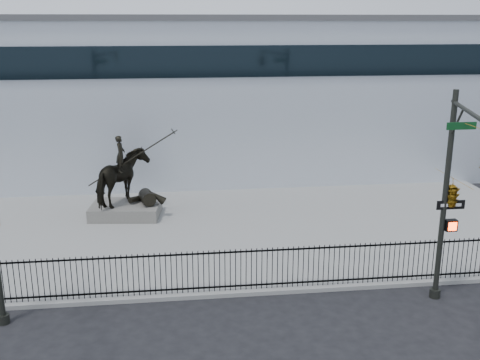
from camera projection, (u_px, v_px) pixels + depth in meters
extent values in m
plane|color=black|center=(230.00, 313.00, 17.97)|extent=(120.00, 120.00, 0.00)
cube|color=gray|center=(213.00, 232.00, 24.63)|extent=(30.00, 12.00, 0.15)
cube|color=silver|center=(197.00, 94.00, 35.83)|extent=(44.00, 14.00, 9.00)
cube|color=black|center=(226.00, 286.00, 19.08)|extent=(22.00, 0.05, 0.05)
cube|color=black|center=(225.00, 253.00, 18.74)|extent=(22.00, 0.05, 0.05)
cube|color=black|center=(226.00, 270.00, 18.92)|extent=(22.00, 0.03, 1.50)
cube|color=#5A5752|center=(126.00, 210.00, 26.33)|extent=(3.38, 2.52, 0.59)
imported|color=black|center=(124.00, 178.00, 25.90)|extent=(2.41, 2.72, 2.51)
imported|color=black|center=(120.00, 154.00, 25.58)|extent=(0.48, 0.66, 1.70)
cylinder|color=black|center=(130.00, 160.00, 25.66)|extent=(4.02, 0.53, 2.55)
cylinder|color=black|center=(4.00, 319.00, 17.30)|extent=(0.36, 0.36, 0.30)
cylinder|color=black|center=(435.00, 293.00, 18.94)|extent=(0.36, 0.36, 0.30)
cylinder|color=black|center=(445.00, 199.00, 18.02)|extent=(0.18, 0.18, 7.00)
cylinder|color=black|center=(472.00, 114.00, 15.07)|extent=(1.47, 4.84, 0.12)
imported|color=#AF7A13|center=(452.00, 193.00, 17.99)|extent=(0.53, 2.48, 1.00)
cube|color=#0C3F19|center=(462.00, 126.00, 16.12)|extent=(0.90, 0.03, 0.22)
cube|color=black|center=(451.00, 225.00, 18.25)|extent=(0.38, 0.22, 0.38)
cube|color=#FF2D05|center=(453.00, 227.00, 18.14)|extent=(0.28, 0.02, 0.28)
cube|color=black|center=(451.00, 205.00, 18.05)|extent=(0.95, 0.03, 0.30)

